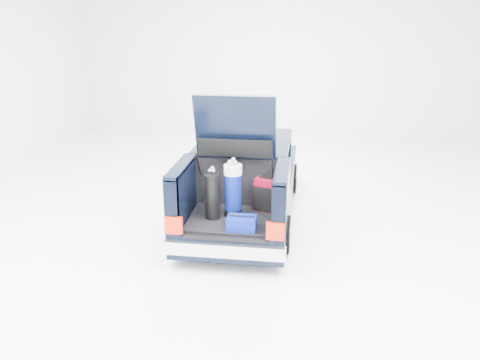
% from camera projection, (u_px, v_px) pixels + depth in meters
% --- Properties ---
extents(ground, '(14.00, 14.00, 0.00)m').
position_uv_depth(ground, '(244.00, 217.00, 9.51)').
color(ground, white).
rests_on(ground, ground).
extents(car, '(1.87, 4.65, 2.47)m').
position_uv_depth(car, '(245.00, 181.00, 9.40)').
color(car, black).
rests_on(car, ground).
extents(red_suitcase, '(0.39, 0.31, 0.57)m').
position_uv_depth(red_suitcase, '(266.00, 195.00, 8.15)').
color(red_suitcase, maroon).
rests_on(red_suitcase, car).
extents(black_golf_bag, '(0.25, 0.31, 0.83)m').
position_uv_depth(black_golf_bag, '(212.00, 196.00, 7.78)').
color(black_golf_bag, black).
rests_on(black_golf_bag, car).
extents(blue_golf_bag, '(0.29, 0.29, 0.94)m').
position_uv_depth(blue_golf_bag, '(233.00, 190.00, 7.89)').
color(blue_golf_bag, black).
rests_on(blue_golf_bag, car).
extents(blue_duffel, '(0.43, 0.28, 0.23)m').
position_uv_depth(blue_duffel, '(242.00, 223.00, 7.48)').
color(blue_duffel, '#041169').
rests_on(blue_duffel, car).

